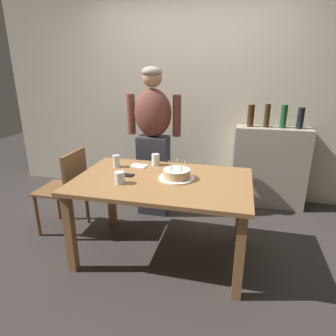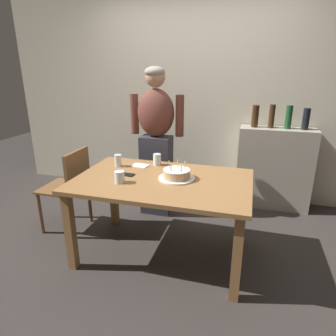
{
  "view_description": "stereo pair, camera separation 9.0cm",
  "coord_description": "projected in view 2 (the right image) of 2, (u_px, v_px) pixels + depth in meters",
  "views": [
    {
      "loc": [
        0.61,
        -2.27,
        1.65
      ],
      "look_at": [
        0.05,
        0.02,
        0.84
      ],
      "focal_mm": 31.41,
      "sensor_mm": 36.0,
      "label": 1
    },
    {
      "loc": [
        0.69,
        -2.25,
        1.65
      ],
      "look_at": [
        0.05,
        0.02,
        0.84
      ],
      "focal_mm": 31.41,
      "sensor_mm": 36.0,
      "label": 2
    }
  ],
  "objects": [
    {
      "name": "water_glass_side",
      "position": [
        118.0,
        161.0,
        2.83
      ],
      "size": [
        0.07,
        0.07,
        0.12
      ],
      "primitive_type": "cylinder",
      "color": "silver",
      "rests_on": "dining_table"
    },
    {
      "name": "birthday_cake",
      "position": [
        177.0,
        174.0,
        2.51
      ],
      "size": [
        0.31,
        0.31,
        0.15
      ],
      "color": "white",
      "rests_on": "dining_table"
    },
    {
      "name": "shelf_cabinet",
      "position": [
        274.0,
        167.0,
        3.54
      ],
      "size": [
        0.86,
        0.3,
        1.25
      ],
      "color": "#9E9384",
      "rests_on": "ground_plane"
    },
    {
      "name": "cell_phone",
      "position": [
        126.0,
        174.0,
        2.62
      ],
      "size": [
        0.15,
        0.08,
        0.01
      ],
      "primitive_type": "cube",
      "rotation": [
        0.0,
        0.0,
        -0.06
      ],
      "color": "black",
      "rests_on": "dining_table"
    },
    {
      "name": "dining_chair",
      "position": [
        71.0,
        184.0,
        3.02
      ],
      "size": [
        0.42,
        0.42,
        0.87
      ],
      "rotation": [
        0.0,
        0.0,
        -1.57
      ],
      "color": "brown",
      "rests_on": "ground_plane"
    },
    {
      "name": "ground_plane",
      "position": [
        163.0,
        253.0,
        2.76
      ],
      "size": [
        10.0,
        10.0,
        0.0
      ],
      "primitive_type": "plane",
      "color": "#332D2B"
    },
    {
      "name": "back_wall",
      "position": [
        197.0,
        96.0,
        3.75
      ],
      "size": [
        5.2,
        0.1,
        2.6
      ],
      "primitive_type": "cube",
      "color": "beige",
      "rests_on": "ground_plane"
    },
    {
      "name": "person_man_bearded",
      "position": [
        156.0,
        140.0,
        3.28
      ],
      "size": [
        0.61,
        0.27,
        1.66
      ],
      "rotation": [
        0.0,
        0.0,
        3.14
      ],
      "color": "#33333D",
      "rests_on": "ground_plane"
    },
    {
      "name": "dining_table",
      "position": [
        162.0,
        190.0,
        2.55
      ],
      "size": [
        1.5,
        0.96,
        0.74
      ],
      "color": "olive",
      "rests_on": "ground_plane"
    },
    {
      "name": "napkin_stack",
      "position": [
        140.0,
        166.0,
        2.85
      ],
      "size": [
        0.17,
        0.13,
        0.01
      ],
      "primitive_type": "cube",
      "rotation": [
        0.0,
        0.0,
        -0.11
      ],
      "color": "white",
      "rests_on": "dining_table"
    },
    {
      "name": "water_glass_far",
      "position": [
        119.0,
        177.0,
        2.43
      ],
      "size": [
        0.08,
        0.08,
        0.1
      ],
      "primitive_type": "cylinder",
      "color": "silver",
      "rests_on": "dining_table"
    },
    {
      "name": "water_glass_near",
      "position": [
        157.0,
        159.0,
        2.87
      ],
      "size": [
        0.08,
        0.08,
        0.11
      ],
      "primitive_type": "cylinder",
      "color": "silver",
      "rests_on": "dining_table"
    }
  ]
}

